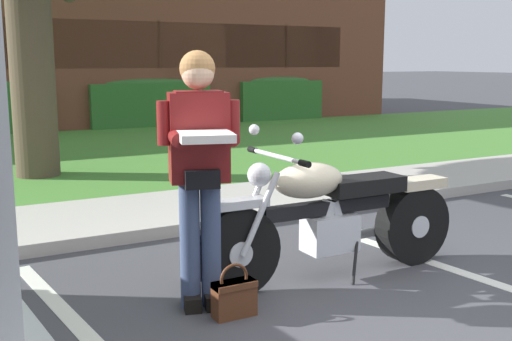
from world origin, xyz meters
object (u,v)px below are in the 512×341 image
object	(u,v)px
handbag	(234,295)
hedge_right	(275,97)
motorcycle	(342,215)
rider_person	(200,160)
hedge_center_right	(148,101)

from	to	relation	value
handbag	hedge_right	world-z (taller)	hedge_right
motorcycle	handbag	world-z (taller)	motorcycle
motorcycle	handbag	size ratio (longest dim) A/B	6.23
motorcycle	rider_person	world-z (taller)	rider_person
rider_person	hedge_center_right	bearing A→B (deg)	72.65
rider_person	hedge_center_right	size ratio (longest dim) A/B	0.57
handbag	rider_person	bearing A→B (deg)	115.61
hedge_right	rider_person	bearing A→B (deg)	-122.74
rider_person	handbag	xyz separation A→B (m)	(0.12, -0.25, -0.86)
motorcycle	rider_person	size ratio (longest dim) A/B	1.31
rider_person	handbag	size ratio (longest dim) A/B	4.74
handbag	hedge_center_right	size ratio (longest dim) A/B	0.12
motorcycle	hedge_right	world-z (taller)	hedge_right
motorcycle	hedge_center_right	xyz separation A→B (m)	(2.27, 11.03, 0.17)
rider_person	hedge_right	size ratio (longest dim) A/B	0.69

